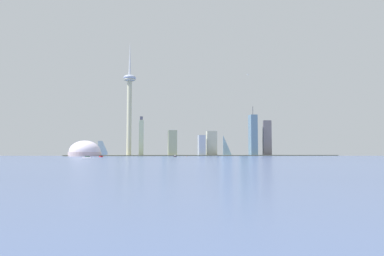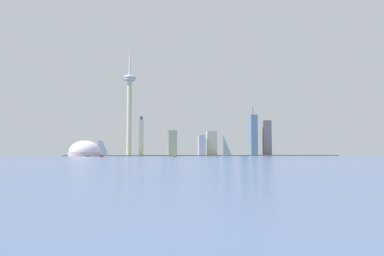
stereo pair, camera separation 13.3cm
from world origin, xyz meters
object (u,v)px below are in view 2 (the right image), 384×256
observation_tower (129,99)px  stadium_dome (85,152)px  skyscraper_10 (164,135)px  skyscraper_4 (253,135)px  boat_0 (175,156)px  airplane (246,76)px  channel_buoy_0 (187,156)px  skyscraper_8 (172,143)px  skyscraper_3 (202,146)px  skyscraper_6 (266,137)px  boat_1 (87,157)px  skyscraper_2 (103,148)px  skyscraper_5 (216,142)px  skyscraper_11 (212,143)px  skyscraper_7 (226,129)px  boat_2 (101,156)px  skyscraper_1 (244,130)px  skyscraper_0 (141,137)px  skyscraper_9 (120,130)px

observation_tower → stadium_dome: size_ratio=3.75×
skyscraper_10 → skyscraper_4: bearing=-24.2°
boat_0 → airplane: (224.37, 219.89, 224.25)m
channel_buoy_0 → skyscraper_8: bearing=99.2°
skyscraper_3 → skyscraper_6: skyscraper_6 is taller
skyscraper_4 → skyscraper_8: 224.86m
skyscraper_4 → channel_buoy_0: 248.98m
skyscraper_4 → boat_1: size_ratio=8.19×
skyscraper_2 → skyscraper_8: size_ratio=0.75×
skyscraper_3 → skyscraper_5: skyscraper_5 is taller
skyscraper_2 → boat_0: 346.32m
skyscraper_11 → boat_1: size_ratio=4.06×
stadium_dome → boat_1: 311.82m
skyscraper_7 → skyscraper_8: size_ratio=2.26×
skyscraper_4 → airplane: bearing=124.3°
skyscraper_10 → boat_2: size_ratio=8.22×
boat_2 → skyscraper_3: bearing=110.1°
stadium_dome → skyscraper_5: 378.07m
skyscraper_5 → airplane: bearing=-46.9°
boat_1 → skyscraper_4: bearing=64.9°
stadium_dome → channel_buoy_0: 273.55m
stadium_dome → skyscraper_11: skyscraper_11 is taller
skyscraper_3 → skyscraper_4: bearing=1.3°
skyscraper_10 → channel_buoy_0: size_ratio=60.57×
skyscraper_1 → boat_2: skyscraper_1 is taller
skyscraper_10 → skyscraper_6: bearing=-17.3°
stadium_dome → skyscraper_1: 448.16m
skyscraper_5 → channel_buoy_0: 259.77m
skyscraper_0 → skyscraper_5: 232.56m
boat_2 → observation_tower: bearing=147.5°
stadium_dome → skyscraper_6: (490.63, 26.08, 42.11)m
skyscraper_3 → skyscraper_9: (-220.75, 108.10, 45.78)m
skyscraper_8 → skyscraper_6: bearing=5.4°
skyscraper_6 → skyscraper_9: 419.51m
airplane → skyscraper_0: bearing=-8.5°
skyscraper_0 → skyscraper_10: skyscraper_10 is taller
stadium_dome → skyscraper_3: (301.38, 4.08, 17.98)m
boat_0 → skyscraper_2: bearing=-79.6°
skyscraper_1 → skyscraper_9: 361.41m
stadium_dome → skyscraper_11: bearing=2.8°
boat_2 → airplane: size_ratio=0.51×
skyscraper_3 → skyscraper_7: (80.75, 46.51, 47.12)m
skyscraper_2 → skyscraper_11: (295.80, -89.33, 11.01)m
skyscraper_2 → skyscraper_8: skyscraper_8 is taller
skyscraper_2 → boat_2: size_ratio=3.39×
channel_buoy_0 → skyscraper_1: bearing=44.1°
skyscraper_2 → boat_1: size_ratio=3.06×
skyscraper_5 → skyscraper_6: size_ratio=0.73×
observation_tower → channel_buoy_0: size_ratio=150.72×
skyscraper_3 → boat_1: 404.01m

